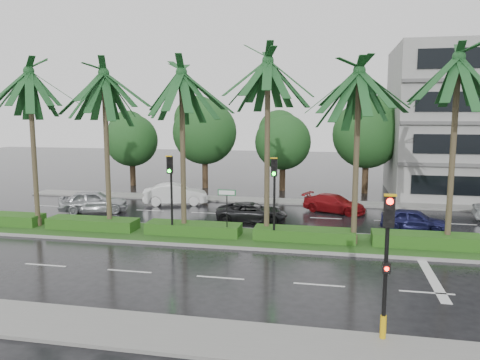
% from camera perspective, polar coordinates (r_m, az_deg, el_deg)
% --- Properties ---
extents(ground, '(120.00, 120.00, 0.00)m').
position_cam_1_polar(ground, '(24.23, 0.47, -7.87)').
color(ground, black).
rests_on(ground, ground).
extents(near_sidewalk, '(40.00, 2.40, 0.12)m').
position_cam_1_polar(near_sidewalk, '(14.97, -7.47, -18.20)').
color(near_sidewalk, slate).
rests_on(near_sidewalk, ground).
extents(far_sidewalk, '(40.00, 2.00, 0.12)m').
position_cam_1_polar(far_sidewalk, '(35.76, 4.17, -2.55)').
color(far_sidewalk, slate).
rests_on(far_sidewalk, ground).
extents(median, '(36.00, 4.00, 0.15)m').
position_cam_1_polar(median, '(25.16, 0.91, -7.08)').
color(median, gray).
rests_on(median, ground).
extents(hedge, '(35.20, 1.40, 0.60)m').
position_cam_1_polar(hedge, '(25.06, 0.91, -6.26)').
color(hedge, '#174513').
rests_on(hedge, median).
extents(lane_markings, '(34.00, 13.06, 0.01)m').
position_cam_1_polar(lane_markings, '(23.45, 7.64, -8.48)').
color(lane_markings, silver).
rests_on(lane_markings, ground).
extents(palm_row, '(26.30, 4.20, 9.98)m').
position_cam_1_polar(palm_row, '(24.61, -1.96, 11.98)').
color(palm_row, '#483D29').
rests_on(palm_row, median).
extents(signal_near, '(0.34, 0.45, 4.36)m').
position_cam_1_polar(signal_near, '(14.18, 17.42, -9.40)').
color(signal_near, black).
rests_on(signal_near, near_sidewalk).
extents(signal_median_left, '(0.34, 0.42, 4.36)m').
position_cam_1_polar(signal_median_left, '(24.93, -8.45, -0.45)').
color(signal_median_left, black).
rests_on(signal_median_left, median).
extents(signal_median_right, '(0.34, 0.42, 4.36)m').
position_cam_1_polar(signal_median_right, '(23.64, 4.18, -0.85)').
color(signal_median_right, black).
rests_on(signal_median_right, median).
extents(street_sign, '(0.95, 0.09, 2.60)m').
position_cam_1_polar(street_sign, '(24.40, -1.62, -2.63)').
color(street_sign, black).
rests_on(street_sign, median).
extents(bg_trees, '(33.08, 5.70, 8.24)m').
position_cam_1_polar(bg_trees, '(40.66, 6.29, 5.69)').
color(bg_trees, '#3E2D1C').
rests_on(bg_trees, ground).
extents(car_silver, '(3.25, 4.86, 1.54)m').
position_cam_1_polar(car_silver, '(33.26, -17.38, -2.48)').
color(car_silver, '#ADB0B5').
rests_on(car_silver, ground).
extents(car_white, '(2.96, 4.94, 1.54)m').
position_cam_1_polar(car_white, '(34.81, -7.87, -1.72)').
color(car_white, white).
rests_on(car_white, ground).
extents(car_darkgrey, '(2.46, 4.56, 1.21)m').
position_cam_1_polar(car_darkgrey, '(29.00, 1.42, -3.96)').
color(car_darkgrey, black).
rests_on(car_darkgrey, ground).
extents(car_red, '(3.18, 4.58, 1.23)m').
position_cam_1_polar(car_red, '(32.38, 11.41, -2.82)').
color(car_red, maroon).
rests_on(car_red, ground).
extents(car_blue, '(2.13, 3.88, 1.25)m').
position_cam_1_polar(car_blue, '(28.66, 20.43, -4.59)').
color(car_blue, '#181948').
rests_on(car_blue, ground).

